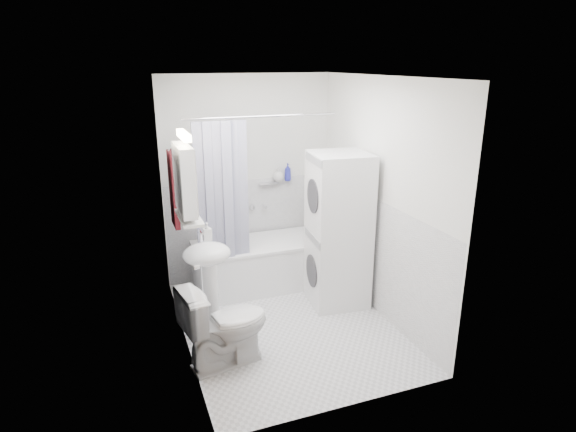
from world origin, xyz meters
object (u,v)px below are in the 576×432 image
object	(u,v)px
bathtub	(257,262)
sink	(208,268)
washer_dryer	(338,230)
toilet	(225,325)

from	to	relation	value
bathtub	sink	bearing A→B (deg)	-130.03
sink	washer_dryer	distance (m)	1.45
bathtub	toilet	size ratio (longest dim) A/B	1.89
washer_dryer	toilet	xyz separation A→B (m)	(-1.40, -0.70, -0.45)
sink	toilet	bearing A→B (deg)	-85.95
bathtub	toilet	xyz separation A→B (m)	(-0.69, -1.34, 0.07)
washer_dryer	sink	bearing A→B (deg)	-165.21
washer_dryer	toilet	bearing A→B (deg)	-147.40
washer_dryer	toilet	world-z (taller)	washer_dryer
sink	toilet	world-z (taller)	sink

